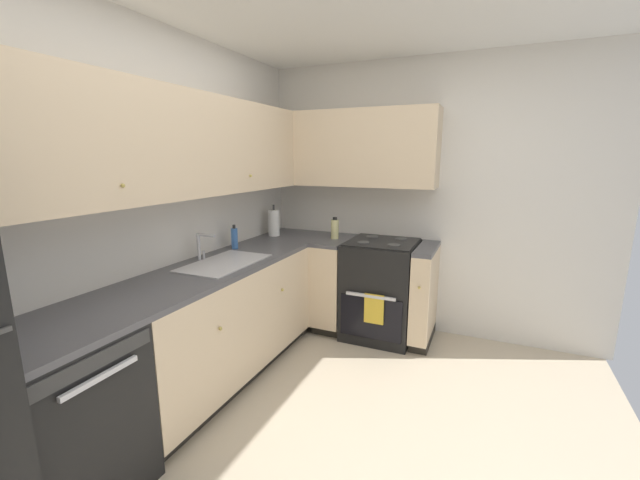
# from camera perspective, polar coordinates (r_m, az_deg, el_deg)

# --- Properties ---
(ground_plane) EXTENTS (3.84, 3.06, 0.02)m
(ground_plane) POSITION_cam_1_polar(r_m,az_deg,el_deg) (2.49, 5.61, -29.97)
(ground_plane) COLOR #BCAD93
(wall_back) EXTENTS (3.94, 0.05, 2.51)m
(wall_back) POSITION_cam_1_polar(r_m,az_deg,el_deg) (2.77, -25.92, 2.63)
(wall_back) COLOR silver
(wall_back) RESTS_ON ground_plane
(wall_right) EXTENTS (0.05, 3.16, 2.51)m
(wall_right) POSITION_cam_1_polar(r_m,az_deg,el_deg) (3.77, 15.33, 5.58)
(wall_right) COLOR silver
(wall_right) RESTS_ON ground_plane
(dishwasher) EXTENTS (0.60, 0.63, 0.86)m
(dishwasher) POSITION_cam_1_polar(r_m,az_deg,el_deg) (2.38, -33.44, -21.12)
(dishwasher) COLOR black
(dishwasher) RESTS_ON ground_plane
(lower_cabinets_back) EXTENTS (1.78, 0.62, 0.86)m
(lower_cabinets_back) POSITION_cam_1_polar(r_m,az_deg,el_deg) (3.08, -14.29, -11.72)
(lower_cabinets_back) COLOR beige
(lower_cabinets_back) RESTS_ON ground_plane
(countertop_back) EXTENTS (2.99, 0.60, 0.03)m
(countertop_back) POSITION_cam_1_polar(r_m,az_deg,el_deg) (2.93, -14.72, -3.79)
(countertop_back) COLOR #4C4C51
(countertop_back) RESTS_ON lower_cabinets_back
(lower_cabinets_right) EXTENTS (0.62, 1.08, 0.86)m
(lower_cabinets_right) POSITION_cam_1_polar(r_m,az_deg,el_deg) (3.74, 6.58, -7.07)
(lower_cabinets_right) COLOR beige
(lower_cabinets_right) RESTS_ON ground_plane
(countertop_right) EXTENTS (0.60, 1.08, 0.03)m
(countertop_right) POSITION_cam_1_polar(r_m,az_deg,el_deg) (3.62, 6.74, -0.47)
(countertop_right) COLOR #4C4C51
(countertop_right) RESTS_ON lower_cabinets_right
(oven_range) EXTENTS (0.68, 0.62, 1.04)m
(oven_range) POSITION_cam_1_polar(r_m,az_deg,el_deg) (3.71, 8.87, -6.95)
(oven_range) COLOR black
(oven_range) RESTS_ON ground_plane
(upper_cabinets_back) EXTENTS (2.67, 0.34, 0.69)m
(upper_cabinets_back) POSITION_cam_1_polar(r_m,az_deg,el_deg) (2.79, -20.06, 12.83)
(upper_cabinets_back) COLOR beige
(upper_cabinets_right) EXTENTS (0.32, 1.63, 0.69)m
(upper_cabinets_right) POSITION_cam_1_polar(r_m,az_deg,el_deg) (3.75, 4.16, 13.11)
(upper_cabinets_right) COLOR beige
(sink) EXTENTS (0.67, 0.40, 0.10)m
(sink) POSITION_cam_1_polar(r_m,az_deg,el_deg) (2.95, -13.65, -4.06)
(sink) COLOR #B7B7BC
(sink) RESTS_ON countertop_back
(faucet) EXTENTS (0.07, 0.16, 0.21)m
(faucet) POSITION_cam_1_polar(r_m,az_deg,el_deg) (3.04, -16.86, -0.57)
(faucet) COLOR silver
(faucet) RESTS_ON countertop_back
(soap_bottle) EXTENTS (0.05, 0.05, 0.20)m
(soap_bottle) POSITION_cam_1_polar(r_m,az_deg,el_deg) (3.37, -12.34, 0.26)
(soap_bottle) COLOR #3F72BF
(soap_bottle) RESTS_ON countertop_back
(paper_towel_roll) EXTENTS (0.11, 0.11, 0.31)m
(paper_towel_roll) POSITION_cam_1_polar(r_m,az_deg,el_deg) (3.86, -6.72, 2.51)
(paper_towel_roll) COLOR white
(paper_towel_roll) RESTS_ON countertop_back
(oil_bottle) EXTENTS (0.07, 0.07, 0.20)m
(oil_bottle) POSITION_cam_1_polar(r_m,az_deg,el_deg) (3.70, 2.17, 1.64)
(oil_bottle) COLOR beige
(oil_bottle) RESTS_ON countertop_right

